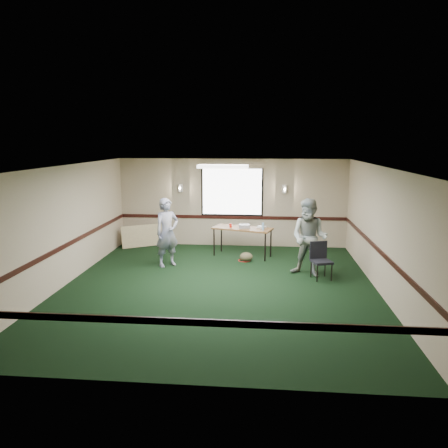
# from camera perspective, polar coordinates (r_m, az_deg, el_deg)

# --- Properties ---
(ground) EXTENTS (8.00, 8.00, 0.00)m
(ground) POSITION_cam_1_polar(r_m,az_deg,el_deg) (9.91, -0.70, -8.26)
(ground) COLOR black
(ground) RESTS_ON ground
(room_shell) EXTENTS (8.00, 8.02, 8.00)m
(room_shell) POSITION_cam_1_polar(r_m,az_deg,el_deg) (11.59, 0.38, 2.61)
(room_shell) COLOR tan
(room_shell) RESTS_ON ground
(folding_table) EXTENTS (1.78, 1.13, 0.83)m
(folding_table) POSITION_cam_1_polar(r_m,az_deg,el_deg) (12.31, 2.42, -0.76)
(folding_table) COLOR brown
(folding_table) RESTS_ON ground
(projector) EXTENTS (0.33, 0.28, 0.10)m
(projector) POSITION_cam_1_polar(r_m,az_deg,el_deg) (12.26, 2.67, -0.29)
(projector) COLOR gray
(projector) RESTS_ON folding_table
(game_console) EXTENTS (0.29, 0.27, 0.06)m
(game_console) POSITION_cam_1_polar(r_m,az_deg,el_deg) (12.28, 4.95, -0.40)
(game_console) COLOR silver
(game_console) RESTS_ON folding_table
(red_cup) EXTENTS (0.07, 0.07, 0.11)m
(red_cup) POSITION_cam_1_polar(r_m,az_deg,el_deg) (12.34, 0.86, -0.18)
(red_cup) COLOR red
(red_cup) RESTS_ON folding_table
(water_bottle) EXTENTS (0.06, 0.06, 0.22)m
(water_bottle) POSITION_cam_1_polar(r_m,az_deg,el_deg) (11.94, 5.12, -0.33)
(water_bottle) COLOR #7DA7CC
(water_bottle) RESTS_ON folding_table
(duffel_bag) EXTENTS (0.43, 0.37, 0.25)m
(duffel_bag) POSITION_cam_1_polar(r_m,az_deg,el_deg) (11.92, 2.92, -4.32)
(duffel_bag) COLOR #443D26
(duffel_bag) RESTS_ON ground
(cable_coil) EXTENTS (0.37, 0.37, 0.02)m
(cable_coil) POSITION_cam_1_polar(r_m,az_deg,el_deg) (12.02, 2.68, -4.76)
(cable_coil) COLOR red
(cable_coil) RESTS_ON ground
(folded_table) EXTENTS (1.23, 0.85, 0.67)m
(folded_table) POSITION_cam_1_polar(r_m,az_deg,el_deg) (13.75, -10.57, -1.53)
(folded_table) COLOR tan
(folded_table) RESTS_ON ground
(conference_chair) EXTENTS (0.54, 0.55, 0.88)m
(conference_chair) POSITION_cam_1_polar(r_m,az_deg,el_deg) (10.65, 12.45, -4.26)
(conference_chair) COLOR black
(conference_chair) RESTS_ON ground
(person_left) EXTENTS (0.77, 0.75, 1.79)m
(person_left) POSITION_cam_1_polar(r_m,az_deg,el_deg) (11.42, -7.44, -1.10)
(person_left) COLOR #39477F
(person_left) RESTS_ON ground
(person_right) EXTENTS (1.13, 1.03, 1.88)m
(person_right) POSITION_cam_1_polar(r_m,az_deg,el_deg) (10.70, 11.09, -1.78)
(person_right) COLOR #6D89A9
(person_right) RESTS_ON ground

